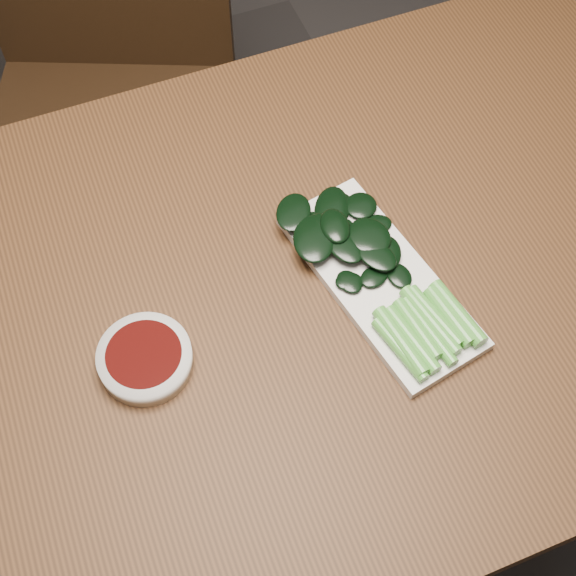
{
  "coord_description": "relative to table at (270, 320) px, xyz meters",
  "views": [
    {
      "loc": [
        -0.16,
        -0.48,
        1.62
      ],
      "look_at": [
        0.02,
        -0.01,
        0.76
      ],
      "focal_mm": 50.0,
      "sensor_mm": 36.0,
      "label": 1
    }
  ],
  "objects": [
    {
      "name": "gai_lan",
      "position": [
        0.13,
        -0.03,
        0.1
      ],
      "size": [
        0.18,
        0.31,
        0.03
      ],
      "color": "#4E9F36",
      "rests_on": "serving_plate"
    },
    {
      "name": "table",
      "position": [
        0.0,
        0.0,
        0.0
      ],
      "size": [
        1.4,
        0.8,
        0.75
      ],
      "color": "#432713",
      "rests_on": "ground"
    },
    {
      "name": "sauce_bowl",
      "position": [
        -0.17,
        -0.04,
        0.09
      ],
      "size": [
        0.11,
        0.11,
        0.03
      ],
      "color": "silver",
      "rests_on": "table"
    },
    {
      "name": "ground",
      "position": [
        0.0,
        0.0,
        -0.68
      ],
      "size": [
        6.0,
        6.0,
        0.0
      ],
      "primitive_type": "plane",
      "color": "#2C2A2A",
      "rests_on": "ground"
    },
    {
      "name": "serving_plate",
      "position": [
        0.14,
        -0.04,
        0.08
      ],
      "size": [
        0.18,
        0.31,
        0.01
      ],
      "rotation": [
        0.0,
        0.0,
        0.19
      ],
      "color": "silver",
      "rests_on": "table"
    },
    {
      "name": "chair_far",
      "position": [
        -0.08,
        0.67,
        -0.19
      ],
      "size": [
        0.61,
        0.61,
        0.89
      ],
      "rotation": [
        0.0,
        0.0,
        -0.4
      ],
      "color": "black",
      "rests_on": "ground"
    }
  ]
}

